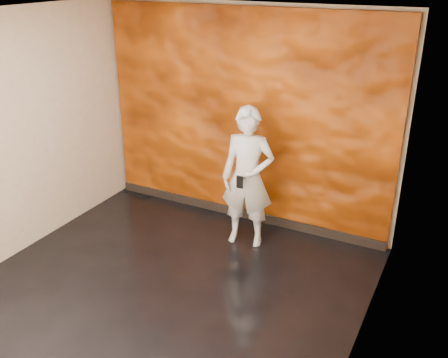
{
  "coord_description": "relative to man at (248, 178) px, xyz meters",
  "views": [
    {
      "loc": [
        2.59,
        -3.59,
        3.22
      ],
      "look_at": [
        0.26,
        0.91,
        1.01
      ],
      "focal_mm": 40.0,
      "sensor_mm": 36.0,
      "label": 1
    }
  ],
  "objects": [
    {
      "name": "baseboard",
      "position": [
        -0.34,
        0.55,
        -0.8
      ],
      "size": [
        3.9,
        0.04,
        0.12
      ],
      "primitive_type": "cube",
      "color": "black",
      "rests_on": "ground"
    },
    {
      "name": "room",
      "position": [
        -0.34,
        -1.37,
        0.54
      ],
      "size": [
        4.02,
        4.02,
        2.81
      ],
      "color": "black",
      "rests_on": "ground"
    },
    {
      "name": "man",
      "position": [
        0.0,
        0.0,
        0.0
      ],
      "size": [
        0.7,
        0.53,
        1.73
      ],
      "primitive_type": "imported",
      "rotation": [
        0.0,
        0.0,
        0.2
      ],
      "color": "#9AA0A8",
      "rests_on": "ground"
    },
    {
      "name": "phone",
      "position": [
        0.02,
        -0.27,
        0.05
      ],
      "size": [
        0.08,
        0.02,
        0.15
      ],
      "primitive_type": "cube",
      "rotation": [
        0.0,
        0.0,
        0.05
      ],
      "color": "black",
      "rests_on": "man"
    },
    {
      "name": "feature_wall",
      "position": [
        -0.34,
        0.59,
        0.52
      ],
      "size": [
        3.9,
        0.06,
        2.75
      ],
      "primitive_type": "cube",
      "color": "#C2540B",
      "rests_on": "ground"
    }
  ]
}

